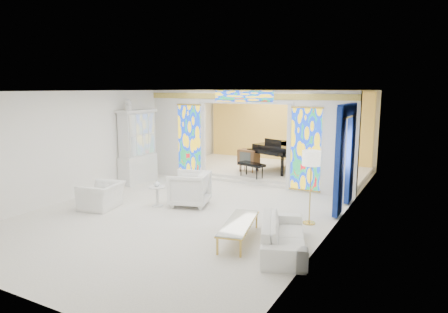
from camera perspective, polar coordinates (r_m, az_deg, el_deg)
The scene contains 24 objects.
floor at distance 11.27m, azimuth -1.45°, elevation -6.07°, with size 12.00×12.00×0.00m, color white.
ceiling at distance 10.84m, azimuth -1.51°, elevation 9.37°, with size 7.00×12.00×0.02m, color white.
wall_back at distance 16.40m, azimuth 9.02°, elevation 4.13°, with size 7.00×0.02×3.00m, color white.
wall_front at distance 6.57m, azimuth -28.58°, elevation -5.32°, with size 7.00×0.02×3.00m, color white.
wall_left at distance 13.04m, azimuth -14.96°, elevation 2.50°, with size 0.02×12.00×3.00m, color white.
wall_right at distance 9.72m, azimuth 16.72°, elevation 0.03°, with size 0.02×12.00×3.00m, color white.
partition_wall at distance 12.69m, azimuth 3.00°, elevation 3.32°, with size 7.00×0.22×3.00m.
stained_glass_left at distance 13.63m, azimuth -4.94°, elevation 2.25°, with size 0.90×0.04×2.40m, color gold.
stained_glass_right at distance 11.92m, azimuth 11.62°, elevation 1.00°, with size 0.90×0.04×2.40m, color gold.
stained_glass_transom at distance 12.52m, azimuth 2.84°, elevation 8.59°, with size 2.00×0.04×0.34m, color gold.
alcove_platform at distance 14.85m, azimuth 6.43°, elevation -1.90°, with size 6.80×3.80×0.18m, color white.
gold_curtain_back at distance 16.29m, azimuth 8.88°, elevation 4.10°, with size 6.70×0.10×2.90m, color #F6D055.
chandelier at distance 14.39m, azimuth 7.22°, elevation 7.60°, with size 0.48×0.48×0.30m, color #BA9841.
blue_drapes at distance 10.41m, azimuth 16.99°, elevation 1.07°, with size 0.14×1.85×2.65m.
china_cabinet at distance 13.34m, azimuth -12.26°, elevation 1.33°, with size 0.56×1.46×2.72m.
armchair_left at distance 10.81m, azimuth -17.10°, elevation -5.39°, with size 1.01×0.89×0.66m, color white.
armchair_right at distance 10.60m, azimuth -4.94°, elevation -4.61°, with size 0.96×0.99×0.90m, color white.
sofa at distance 7.85m, azimuth 8.49°, elevation -11.03°, with size 2.06×0.81×0.60m, color white.
side_table at distance 10.64m, azimuth -9.54°, elevation -5.21°, with size 0.49×0.49×0.53m.
vase at distance 10.58m, azimuth -9.58°, elevation -3.80°, with size 0.16×0.16×0.17m, color white.
coffee_table at distance 8.22m, azimuth 2.12°, elevation -9.55°, with size 0.92×1.82×0.39m.
floor_lamp at distance 9.13m, azimuth 12.37°, elevation -0.74°, with size 0.53×0.53×1.69m.
grand_piano at distance 14.18m, azimuth 9.26°, elevation 1.11°, with size 2.51×3.05×1.17m.
tv_console at distance 13.93m, azimuth 3.54°, elevation -0.12°, with size 0.72×0.54×0.78m.
Camera 1 is at (5.39, -9.41, 3.07)m, focal length 32.00 mm.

